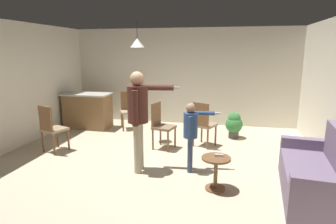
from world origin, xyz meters
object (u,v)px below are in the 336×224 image
object	(u,v)px
person_adult	(139,111)
couch_floral	(319,175)
dining_chair_spare	(51,127)
potted_plant_corner	(234,124)
spare_remote_on_table	(219,155)
kitchen_counter	(88,111)
dining_chair_centre_back	(203,123)
dining_chair_by_counter	(128,109)
dining_chair_near_wall	(161,124)
person_child	(191,129)
side_table_by_couch	(216,169)

from	to	relation	value
person_adult	couch_floral	bearing A→B (deg)	78.12
person_adult	dining_chair_spare	distance (m)	2.18
potted_plant_corner	spare_remote_on_table	distance (m)	2.72
couch_floral	kitchen_counter	size ratio (longest dim) A/B	1.49
kitchen_counter	dining_chair_centre_back	xyz separation A→B (m)	(3.23, -0.93, 0.07)
dining_chair_centre_back	dining_chair_spare	distance (m)	3.19
person_adult	potted_plant_corner	distance (m)	2.94
dining_chair_centre_back	dining_chair_spare	xyz separation A→B (m)	(-3.03, -1.02, 0.00)
dining_chair_by_counter	dining_chair_near_wall	bearing A→B (deg)	105.43
person_child	person_adult	bearing A→B (deg)	-84.76
dining_chair_centre_back	spare_remote_on_table	distance (m)	1.94
person_adult	dining_chair_near_wall	xyz separation A→B (m)	(0.09, 1.23, -0.54)
dining_chair_by_counter	potted_plant_corner	bearing A→B (deg)	147.47
dining_chair_spare	spare_remote_on_table	world-z (taller)	dining_chair_spare
side_table_by_couch	person_child	xyz separation A→B (m)	(-0.46, 0.61, 0.43)
couch_floral	kitchen_counter	xyz separation A→B (m)	(-5.07, 2.77, 0.15)
side_table_by_couch	couch_floral	bearing A→B (deg)	3.87
dining_chair_near_wall	dining_chair_spare	xyz separation A→B (m)	(-2.15, -0.73, 0.00)
dining_chair_centre_back	potted_plant_corner	distance (m)	1.07
couch_floral	side_table_by_couch	bearing A→B (deg)	99.73
side_table_by_couch	dining_chair_spare	bearing A→B (deg)	164.74
couch_floral	person_child	xyz separation A→B (m)	(-1.93, 0.51, 0.43)
dining_chair_centre_back	spare_remote_on_table	xyz separation A→B (m)	(0.41, -1.90, -0.01)
couch_floral	dining_chair_by_counter	world-z (taller)	same
couch_floral	person_child	world-z (taller)	person_child
person_child	dining_chair_spare	distance (m)	2.96
couch_floral	person_child	size ratio (longest dim) A/B	1.54
couch_floral	side_table_by_couch	xyz separation A→B (m)	(-1.47, -0.10, -0.00)
dining_chair_by_counter	side_table_by_couch	bearing A→B (deg)	102.83
couch_floral	potted_plant_corner	bearing A→B (deg)	29.57
kitchen_counter	dining_chair_by_counter	bearing A→B (deg)	8.72
person_adult	spare_remote_on_table	size ratio (longest dim) A/B	13.46
dining_chair_spare	dining_chair_near_wall	bearing A→B (deg)	38.78
person_child	dining_chair_by_counter	world-z (taller)	person_child
side_table_by_couch	potted_plant_corner	world-z (taller)	potted_plant_corner
person_child	dining_chair_near_wall	size ratio (longest dim) A/B	1.22
couch_floral	dining_chair_centre_back	bearing A→B (deg)	50.77
spare_remote_on_table	kitchen_counter	bearing A→B (deg)	142.16
couch_floral	dining_chair_by_counter	bearing A→B (deg)	59.23
side_table_by_couch	dining_chair_by_counter	size ratio (longest dim) A/B	0.52
kitchen_counter	person_adult	bearing A→B (deg)	-47.23
side_table_by_couch	person_adult	size ratio (longest dim) A/B	0.30
couch_floral	person_child	bearing A→B (deg)	81.08
dining_chair_centre_back	spare_remote_on_table	world-z (taller)	dining_chair_centre_back
person_adult	dining_chair_centre_back	size ratio (longest dim) A/B	1.75
person_child	potted_plant_corner	bearing A→B (deg)	153.94
kitchen_counter	person_adult	xyz separation A→B (m)	(2.26, -2.44, 0.61)
side_table_by_couch	dining_chair_by_counter	world-z (taller)	dining_chair_by_counter
person_adult	potted_plant_corner	bearing A→B (deg)	139.37
dining_chair_centre_back	spare_remote_on_table	bearing A→B (deg)	-52.97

